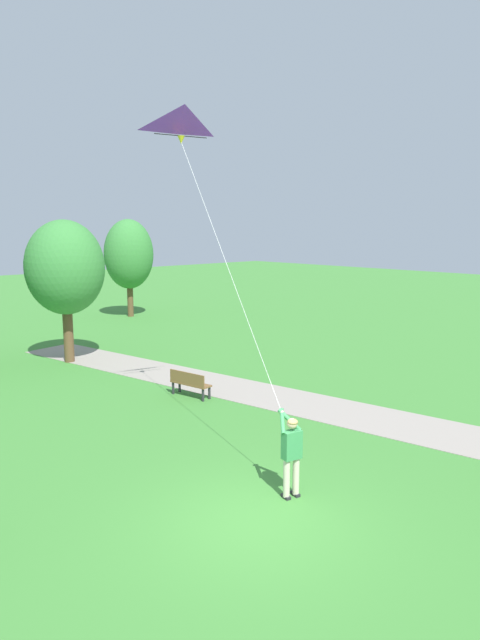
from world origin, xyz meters
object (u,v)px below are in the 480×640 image
person_kite_flyer (291,449)px  flying_kite (185,125)px  tree_treeline_right (65,268)px  tree_horizon_far (129,254)px  park_bench_far_walkway (189,382)px

person_kite_flyer → flying_kite: 8.83m
flying_kite → person_kite_flyer: bearing=-103.8°
flying_kite → tree_treeline_right: size_ratio=1.18×
tree_horizon_far → person_kite_flyer: bearing=-114.9°
tree_horizon_far → park_bench_far_walkway: bearing=-116.2°
tree_treeline_right → person_kite_flyer: bearing=-98.6°
person_kite_flyer → tree_horizon_far: 25.53m
person_kite_flyer → tree_horizon_far: size_ratio=0.30×
flying_kite → tree_treeline_right: 10.38m
flying_kite → tree_treeline_right: bearing=84.1°
person_kite_flyer → park_bench_far_walkway: person_kite_flyer is taller
person_kite_flyer → tree_treeline_right: (2.18, 14.33, 2.90)m
tree_treeline_right → park_bench_far_walkway: bearing=-85.3°
person_kite_flyer → tree_horizon_far: tree_horizon_far is taller
person_kite_flyer → flying_kite: (1.21, 4.94, 7.22)m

